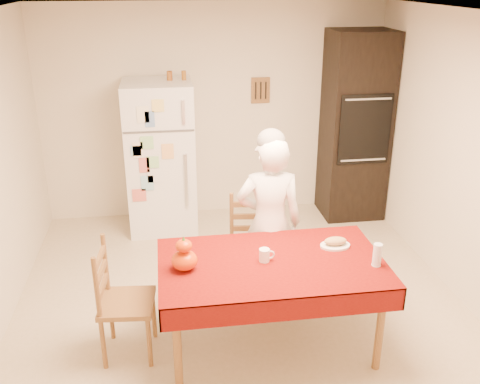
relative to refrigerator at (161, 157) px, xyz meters
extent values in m
plane|color=tan|center=(0.65, -1.88, -0.85)|extent=(4.50, 4.50, 0.00)
cube|color=beige|center=(0.65, 0.37, 0.40)|extent=(4.00, 0.02, 2.50)
cube|color=beige|center=(0.65, -4.13, 0.40)|extent=(4.00, 0.02, 2.50)
cube|color=beige|center=(2.65, -1.88, 0.40)|extent=(0.02, 4.50, 2.50)
cube|color=white|center=(0.65, -1.88, 1.65)|extent=(4.00, 4.50, 0.02)
cube|color=brown|center=(1.20, 0.36, 0.65)|extent=(0.22, 0.02, 0.30)
cube|color=white|center=(0.00, 0.00, 0.00)|extent=(0.75, 0.70, 1.70)
cube|color=silver|center=(0.26, -0.37, 0.60)|extent=(0.03, 0.03, 0.25)
cube|color=silver|center=(0.26, -0.37, -0.15)|extent=(0.03, 0.03, 0.60)
cube|color=black|center=(2.28, 0.05, 0.25)|extent=(0.70, 0.60, 2.20)
cube|color=black|center=(2.28, -0.26, 0.30)|extent=(0.59, 0.02, 0.80)
cylinder|color=brown|center=(0.06, -2.72, -0.50)|extent=(0.06, 0.06, 0.71)
cylinder|color=brown|center=(0.06, -1.94, -0.50)|extent=(0.06, 0.06, 0.71)
cylinder|color=brown|center=(1.54, -2.72, -0.50)|extent=(0.06, 0.06, 0.71)
cylinder|color=brown|center=(1.54, -1.94, -0.50)|extent=(0.06, 0.06, 0.71)
cube|color=brown|center=(0.80, -2.33, -0.12)|extent=(1.60, 0.90, 0.04)
cube|color=#500405|center=(0.80, -2.33, -0.09)|extent=(1.70, 1.00, 0.01)
cylinder|color=brown|center=(0.58, -1.74, -0.64)|extent=(0.04, 0.04, 0.43)
cylinder|color=brown|center=(0.62, -1.41, -0.64)|extent=(0.04, 0.04, 0.43)
cylinder|color=brown|center=(0.94, -1.78, -0.64)|extent=(0.04, 0.04, 0.43)
cylinder|color=brown|center=(0.97, -1.45, -0.64)|extent=(0.04, 0.04, 0.43)
cube|color=brown|center=(0.78, -1.59, -0.40)|extent=(0.46, 0.44, 0.04)
cube|color=brown|center=(0.80, -1.43, -0.15)|extent=(0.36, 0.07, 0.50)
cylinder|color=brown|center=(-0.15, -2.45, -0.64)|extent=(0.04, 0.04, 0.43)
cylinder|color=brown|center=(-0.49, -2.42, -0.64)|extent=(0.04, 0.04, 0.43)
cylinder|color=brown|center=(-0.11, -2.09, -0.64)|extent=(0.04, 0.04, 0.43)
cylinder|color=brown|center=(-0.45, -2.06, -0.64)|extent=(0.04, 0.04, 0.43)
cube|color=brown|center=(-0.30, -2.26, -0.40)|extent=(0.44, 0.45, 0.04)
cube|color=brown|center=(-0.47, -2.24, -0.15)|extent=(0.06, 0.36, 0.50)
imported|color=white|center=(0.90, -1.73, -0.07)|extent=(0.60, 0.43, 1.56)
cylinder|color=white|center=(0.74, -2.32, -0.04)|extent=(0.08, 0.08, 0.10)
ellipsoid|color=#C52E04|center=(0.15, -2.34, -0.02)|extent=(0.19, 0.19, 0.14)
ellipsoid|color=#CB3804|center=(0.15, -2.34, 0.10)|extent=(0.12, 0.12, 0.09)
cylinder|color=silver|center=(1.56, -2.50, 0.00)|extent=(0.07, 0.07, 0.18)
cylinder|color=white|center=(1.34, -2.17, -0.08)|extent=(0.24, 0.24, 0.02)
ellipsoid|color=tan|center=(1.34, -2.17, -0.04)|extent=(0.18, 0.10, 0.06)
cylinder|color=#99561B|center=(0.14, 0.05, 0.90)|extent=(0.05, 0.05, 0.10)
cylinder|color=brown|center=(0.15, 0.05, 0.90)|extent=(0.05, 0.05, 0.10)
cylinder|color=#94591A|center=(0.30, 0.05, 0.90)|extent=(0.05, 0.05, 0.10)
camera|label=1|loc=(0.04, -5.78, 1.93)|focal=40.00mm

